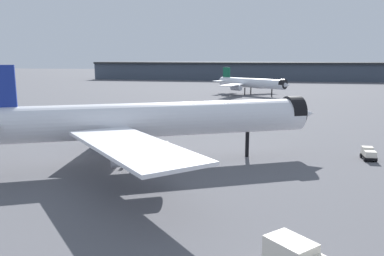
# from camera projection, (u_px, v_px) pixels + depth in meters

# --- Properties ---
(ground) EXTENTS (900.00, 900.00, 0.00)m
(ground) POSITION_uv_depth(u_px,v_px,m) (129.00, 165.00, 56.20)
(ground) COLOR #56565B
(airliner_near_gate) EXTENTS (52.26, 46.94, 14.65)m
(airliner_near_gate) POSITION_uv_depth(u_px,v_px,m) (146.00, 121.00, 56.12)
(airliner_near_gate) COLOR white
(airliner_near_gate) RESTS_ON ground
(airliner_far_taxiway) EXTENTS (32.82, 29.15, 11.32)m
(airliner_far_taxiway) POSITION_uv_depth(u_px,v_px,m) (251.00, 83.00, 160.24)
(airliner_far_taxiway) COLOR silver
(airliner_far_taxiway) RESTS_ON ground
(terminal_building) EXTENTS (260.44, 34.69, 20.35)m
(terminal_building) POSITION_uv_depth(u_px,v_px,m) (281.00, 71.00, 264.05)
(terminal_building) COLOR #3D4756
(terminal_building) RESTS_ON ground
(baggage_tug_wing) EXTENTS (1.89, 3.20, 1.85)m
(baggage_tug_wing) POSITION_uv_depth(u_px,v_px,m) (368.00, 153.00, 59.20)
(baggage_tug_wing) COLOR black
(baggage_tug_wing) RESTS_ON ground
(baggage_cart_trailing) EXTENTS (2.47, 2.75, 1.82)m
(baggage_cart_trailing) POSITION_uv_depth(u_px,v_px,m) (185.00, 122.00, 87.93)
(baggage_cart_trailing) COLOR black
(baggage_cart_trailing) RESTS_ON ground
(traffic_cone_near_nose) EXTENTS (0.44, 0.44, 0.55)m
(traffic_cone_near_nose) POSITION_uv_depth(u_px,v_px,m) (60.00, 132.00, 79.57)
(traffic_cone_near_nose) COLOR #F2600C
(traffic_cone_near_nose) RESTS_ON ground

